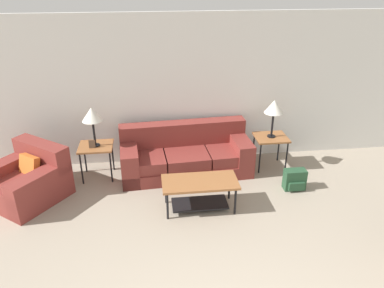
{
  "coord_description": "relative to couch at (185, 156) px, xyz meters",
  "views": [
    {
      "loc": [
        -0.59,
        -1.4,
        3.25
      ],
      "look_at": [
        0.02,
        3.68,
        0.8
      ],
      "focal_mm": 35.0,
      "sensor_mm": 36.0,
      "label": 1
    }
  ],
  "objects": [
    {
      "name": "couch",
      "position": [
        0.0,
        0.0,
        0.0
      ],
      "size": [
        2.23,
        1.0,
        0.82
      ],
      "color": "maroon",
      "rests_on": "ground_plane"
    },
    {
      "name": "side_table_left",
      "position": [
        -1.48,
        -0.01,
        0.23
      ],
      "size": [
        0.55,
        0.49,
        0.58
      ],
      "color": "#935B33",
      "rests_on": "ground_plane"
    },
    {
      "name": "coffee_table",
      "position": [
        0.09,
        -1.13,
        0.04
      ],
      "size": [
        1.09,
        0.52,
        0.47
      ],
      "color": "#935B33",
      "rests_on": "ground_plane"
    },
    {
      "name": "wall_back",
      "position": [
        0.02,
        0.52,
        1.0
      ],
      "size": [
        8.98,
        0.06,
        2.6
      ],
      "color": "silver",
      "rests_on": "ground_plane"
    },
    {
      "name": "table_lamp_left",
      "position": [
        -1.48,
        -0.01,
        0.82
      ],
      "size": [
        0.32,
        0.32,
        0.66
      ],
      "color": "black",
      "rests_on": "side_table_left"
    },
    {
      "name": "armchair",
      "position": [
        -2.47,
        -0.51,
        -0.01
      ],
      "size": [
        1.41,
        1.41,
        0.8
      ],
      "color": "maroon",
      "rests_on": "ground_plane"
    },
    {
      "name": "side_table_right",
      "position": [
        1.49,
        -0.01,
        0.23
      ],
      "size": [
        0.55,
        0.49,
        0.58
      ],
      "color": "#935B33",
      "rests_on": "ground_plane"
    },
    {
      "name": "table_lamp_right",
      "position": [
        1.49,
        -0.01,
        0.82
      ],
      "size": [
        0.32,
        0.32,
        0.66
      ],
      "color": "black",
      "rests_on": "side_table_right"
    },
    {
      "name": "picture_frame",
      "position": [
        -1.52,
        -0.08,
        0.35
      ],
      "size": [
        0.1,
        0.04,
        0.13
      ],
      "color": "#4C3828",
      "rests_on": "side_table_left"
    },
    {
      "name": "backpack",
      "position": [
        1.67,
        -0.78,
        -0.13
      ],
      "size": [
        0.34,
        0.25,
        0.34
      ],
      "color": "#23472D",
      "rests_on": "ground_plane"
    }
  ]
}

